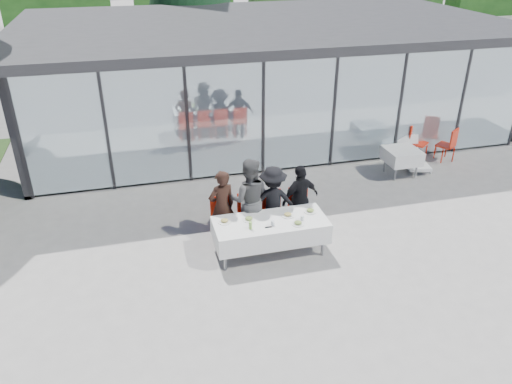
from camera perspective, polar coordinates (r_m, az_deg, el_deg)
ground at (r=9.95m, az=1.13°, el=-8.18°), size 90.00×90.00×0.00m
pavilion at (r=16.89m, az=0.29°, el=15.02°), size 14.80×8.80×3.44m
dining_table at (r=9.98m, az=1.65°, el=-4.36°), size 2.26×0.96×0.75m
diner_a at (r=10.27m, az=-3.91°, el=-1.68°), size 0.72×0.72×1.61m
diner_chair_a at (r=10.44m, az=-3.92°, el=-2.85°), size 0.44×0.44×0.97m
diner_b at (r=10.33m, az=-0.80°, el=-0.84°), size 1.07×1.07×1.80m
diner_chair_b at (r=10.55m, az=-0.85°, el=-2.46°), size 0.44×0.44×0.97m
diner_c at (r=10.50m, az=1.93°, el=-1.07°), size 1.15×1.15×1.57m
diner_chair_c at (r=10.66m, az=1.84°, el=-2.11°), size 0.44×0.44×0.97m
diner_d at (r=10.68m, az=5.07°, el=-0.76°), size 1.12×1.12×1.53m
diner_chair_d at (r=10.83m, az=4.94°, el=-1.70°), size 0.44×0.44×0.97m
plate_a at (r=9.83m, az=-3.63°, el=-3.33°), size 0.25×0.25×0.07m
plate_b at (r=9.88m, az=-0.82°, el=-3.10°), size 0.25×0.25×0.07m
plate_c at (r=10.04m, az=3.66°, el=-2.62°), size 0.25×0.25×0.07m
plate_d at (r=10.22m, az=6.22°, el=-2.15°), size 0.25×0.25×0.07m
plate_extra at (r=9.77m, az=4.82°, el=-3.57°), size 0.25×0.25×0.07m
juice_bottle at (r=9.57m, az=-0.64°, el=-3.84°), size 0.06×0.06×0.16m
drinking_glasses at (r=9.80m, az=3.63°, el=-3.26°), size 0.69×0.10×0.10m
folded_eyeglasses at (r=9.65m, az=1.44°, el=-4.03°), size 0.14×0.03×0.01m
spare_table_right at (r=13.79m, az=16.33°, el=3.98°), size 0.86×0.86×0.74m
spare_chair_a at (r=15.06m, az=17.80°, el=5.71°), size 0.62×0.62×0.97m
spare_chair_b at (r=15.12m, az=21.20°, el=5.22°), size 0.61×0.61×0.97m
lounger at (r=14.64m, az=17.32°, el=3.97°), size 0.83×1.42×0.72m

